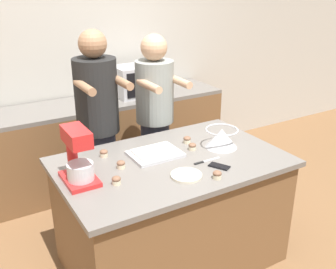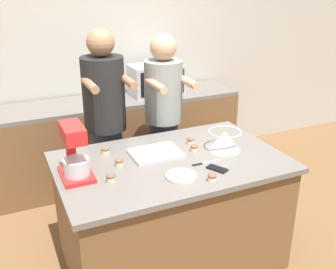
{
  "view_description": "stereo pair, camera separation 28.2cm",
  "coord_description": "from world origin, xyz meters",
  "px_view_note": "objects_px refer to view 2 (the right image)",
  "views": [
    {
      "loc": [
        -1.33,
        -2.2,
        2.13
      ],
      "look_at": [
        0.0,
        0.05,
        1.06
      ],
      "focal_mm": 42.0,
      "sensor_mm": 36.0,
      "label": 1
    },
    {
      "loc": [
        -1.08,
        -2.33,
        2.13
      ],
      "look_at": [
        0.0,
        0.05,
        1.06
      ],
      "focal_mm": 42.0,
      "sensor_mm": 36.0,
      "label": 2
    }
  ],
  "objects_px": {
    "stand_mixer": "(75,154)",
    "cupcake_4": "(111,177)",
    "cell_phone": "(217,169)",
    "small_plate": "(181,176)",
    "mixing_bowl": "(225,140)",
    "microwave_oven": "(156,80)",
    "person_left": "(106,127)",
    "cupcake_3": "(119,162)",
    "baking_tray": "(156,153)",
    "cupcake_0": "(191,140)",
    "knife": "(204,163)",
    "cupcake_5": "(212,177)",
    "cupcake_2": "(105,150)",
    "person_right": "(164,122)",
    "cupcake_1": "(194,148)"
  },
  "relations": [
    {
      "from": "cupcake_0",
      "to": "cupcake_2",
      "type": "bearing_deg",
      "value": 171.52
    },
    {
      "from": "baking_tray",
      "to": "cupcake_3",
      "type": "xyz_separation_m",
      "value": [
        -0.3,
        -0.06,
        0.01
      ]
    },
    {
      "from": "baking_tray",
      "to": "cupcake_0",
      "type": "relative_size",
      "value": 6.21
    },
    {
      "from": "mixing_bowl",
      "to": "small_plate",
      "type": "bearing_deg",
      "value": -151.66
    },
    {
      "from": "cupcake_0",
      "to": "cupcake_1",
      "type": "bearing_deg",
      "value": -106.47
    },
    {
      "from": "person_left",
      "to": "microwave_oven",
      "type": "relative_size",
      "value": 3.14
    },
    {
      "from": "knife",
      "to": "cupcake_5",
      "type": "xyz_separation_m",
      "value": [
        -0.08,
        -0.24,
        0.03
      ]
    },
    {
      "from": "person_left",
      "to": "cupcake_5",
      "type": "relative_size",
      "value": 29.29
    },
    {
      "from": "person_left",
      "to": "cupcake_4",
      "type": "distance_m",
      "value": 0.88
    },
    {
      "from": "small_plate",
      "to": "cupcake_2",
      "type": "relative_size",
      "value": 3.52
    },
    {
      "from": "mixing_bowl",
      "to": "cell_phone",
      "type": "xyz_separation_m",
      "value": [
        -0.22,
        -0.27,
        -0.07
      ]
    },
    {
      "from": "mixing_bowl",
      "to": "cupcake_2",
      "type": "bearing_deg",
      "value": 160.56
    },
    {
      "from": "person_left",
      "to": "cupcake_0",
      "type": "xyz_separation_m",
      "value": [
        0.54,
        -0.53,
        -0.01
      ]
    },
    {
      "from": "knife",
      "to": "cupcake_4",
      "type": "distance_m",
      "value": 0.68
    },
    {
      "from": "person_right",
      "to": "cupcake_4",
      "type": "relative_size",
      "value": 28.06
    },
    {
      "from": "stand_mixer",
      "to": "cupcake_5",
      "type": "height_order",
      "value": "stand_mixer"
    },
    {
      "from": "microwave_oven",
      "to": "cupcake_3",
      "type": "height_order",
      "value": "microwave_oven"
    },
    {
      "from": "microwave_oven",
      "to": "cupcake_5",
      "type": "xyz_separation_m",
      "value": [
        -0.41,
        -1.9,
        -0.16
      ]
    },
    {
      "from": "baking_tray",
      "to": "cupcake_3",
      "type": "distance_m",
      "value": 0.31
    },
    {
      "from": "person_left",
      "to": "knife",
      "type": "height_order",
      "value": "person_left"
    },
    {
      "from": "microwave_oven",
      "to": "cupcake_1",
      "type": "height_order",
      "value": "microwave_oven"
    },
    {
      "from": "baking_tray",
      "to": "cupcake_2",
      "type": "bearing_deg",
      "value": 152.09
    },
    {
      "from": "person_left",
      "to": "mixing_bowl",
      "type": "relative_size",
      "value": 6.85
    },
    {
      "from": "baking_tray",
      "to": "cupcake_4",
      "type": "relative_size",
      "value": 6.21
    },
    {
      "from": "cupcake_5",
      "to": "cupcake_3",
      "type": "bearing_deg",
      "value": 136.3
    },
    {
      "from": "cupcake_2",
      "to": "cupcake_0",
      "type": "bearing_deg",
      "value": -8.48
    },
    {
      "from": "cupcake_0",
      "to": "cupcake_2",
      "type": "xyz_separation_m",
      "value": [
        -0.67,
        0.1,
        0.0
      ]
    },
    {
      "from": "cell_phone",
      "to": "small_plate",
      "type": "relative_size",
      "value": 0.76
    },
    {
      "from": "person_right",
      "to": "knife",
      "type": "xyz_separation_m",
      "value": [
        -0.07,
        -0.88,
        0.0
      ]
    },
    {
      "from": "small_plate",
      "to": "cupcake_3",
      "type": "distance_m",
      "value": 0.47
    },
    {
      "from": "microwave_oven",
      "to": "cupcake_0",
      "type": "height_order",
      "value": "microwave_oven"
    },
    {
      "from": "cupcake_3",
      "to": "cell_phone",
      "type": "bearing_deg",
      "value": -29.19
    },
    {
      "from": "knife",
      "to": "microwave_oven",
      "type": "bearing_deg",
      "value": 78.76
    },
    {
      "from": "mixing_bowl",
      "to": "cupcake_2",
      "type": "distance_m",
      "value": 0.91
    },
    {
      "from": "person_right",
      "to": "small_plate",
      "type": "bearing_deg",
      "value": -107.47
    },
    {
      "from": "cell_phone",
      "to": "cupcake_2",
      "type": "xyz_separation_m",
      "value": [
        -0.63,
        0.57,
        0.02
      ]
    },
    {
      "from": "baking_tray",
      "to": "person_right",
      "type": "bearing_deg",
      "value": 61.16
    },
    {
      "from": "stand_mixer",
      "to": "cupcake_4",
      "type": "relative_size",
      "value": 6.2
    },
    {
      "from": "person_right",
      "to": "cell_phone",
      "type": "height_order",
      "value": "person_right"
    },
    {
      "from": "person_left",
      "to": "person_right",
      "type": "xyz_separation_m",
      "value": [
        0.54,
        -0.0,
        -0.04
      ]
    },
    {
      "from": "person_left",
      "to": "microwave_oven",
      "type": "height_order",
      "value": "person_left"
    },
    {
      "from": "mixing_bowl",
      "to": "microwave_oven",
      "type": "bearing_deg",
      "value": 87.32
    },
    {
      "from": "cupcake_2",
      "to": "cupcake_3",
      "type": "xyz_separation_m",
      "value": [
        0.03,
        -0.23,
        0.0
      ]
    },
    {
      "from": "cupcake_0",
      "to": "stand_mixer",
      "type": "bearing_deg",
      "value": -169.73
    },
    {
      "from": "cupcake_2",
      "to": "knife",
      "type": "bearing_deg",
      "value": -37.2
    },
    {
      "from": "mixing_bowl",
      "to": "cell_phone",
      "type": "distance_m",
      "value": 0.36
    },
    {
      "from": "microwave_oven",
      "to": "cupcake_2",
      "type": "height_order",
      "value": "microwave_oven"
    },
    {
      "from": "cell_phone",
      "to": "small_plate",
      "type": "distance_m",
      "value": 0.28
    },
    {
      "from": "microwave_oven",
      "to": "knife",
      "type": "distance_m",
      "value": 1.7
    },
    {
      "from": "stand_mixer",
      "to": "small_plate",
      "type": "height_order",
      "value": "stand_mixer"
    }
  ]
}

